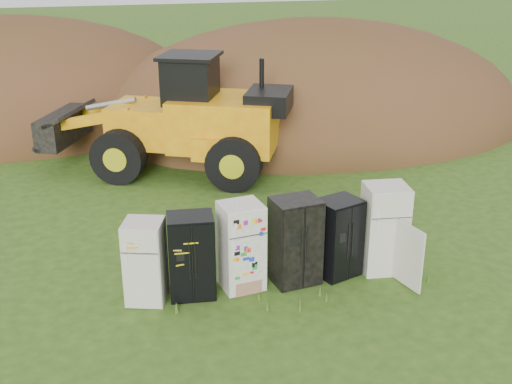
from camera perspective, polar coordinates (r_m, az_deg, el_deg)
ground at (r=13.02m, az=1.28°, el=-8.07°), size 120.00×120.00×0.00m
fridge_leftmost at (r=12.25m, az=-9.82°, el=-6.10°), size 0.90×0.88×1.63m
fridge_black_side at (r=12.30m, az=-5.76°, el=-5.67°), size 0.93×0.77×1.66m
fridge_sticker at (r=12.49m, az=-1.32°, el=-4.83°), size 0.88×0.83×1.76m
fridge_dark_mid at (r=12.72m, az=3.51°, el=-4.36°), size 0.99×0.85×1.77m
fridge_black_right at (r=13.09m, az=7.30°, el=-4.03°), size 0.99×0.91×1.64m
fridge_open_door at (r=13.38m, az=11.32°, el=-3.18°), size 0.93×0.88×1.86m
wheel_loader at (r=18.80m, az=-8.30°, el=6.88°), size 7.75×5.64×3.48m
dirt_mound_right at (r=24.79m, az=4.98°, el=6.44°), size 16.56×12.14×7.53m
dirt_mound_left at (r=26.80m, az=-20.71°, el=6.28°), size 15.59×11.69×7.63m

